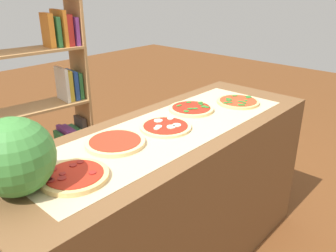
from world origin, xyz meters
name	(u,v)px	position (x,y,z in m)	size (l,w,h in m)	color
counter	(168,203)	(0.00, 0.00, 0.48)	(2.00, 0.70, 0.95)	brown
parchment_paper	(168,129)	(0.00, 0.00, 0.95)	(1.63, 0.50, 0.00)	tan
pizza_pepperoni_0	(74,176)	(-0.63, -0.06, 0.96)	(0.28, 0.28, 0.03)	#DBB26B
pizza_plain_1	(115,142)	(-0.31, 0.06, 0.96)	(0.29, 0.29, 0.02)	#E5C17F
pizza_mozzarella_2	(166,127)	(0.00, 0.02, 0.96)	(0.28, 0.28, 0.02)	#E5C17F
pizza_spinach_3	(191,109)	(0.31, 0.09, 0.96)	(0.27, 0.27, 0.03)	#E5C17F
pizza_spinach_4	(238,102)	(0.62, -0.05, 0.96)	(0.27, 0.27, 0.02)	#DBB26B
watermelon	(15,157)	(-0.81, 0.02, 1.10)	(0.30, 0.30, 0.30)	#387A33
bookshelf	(44,110)	(-0.09, 1.16, 0.80)	(0.93, 0.36, 1.67)	#A87A47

